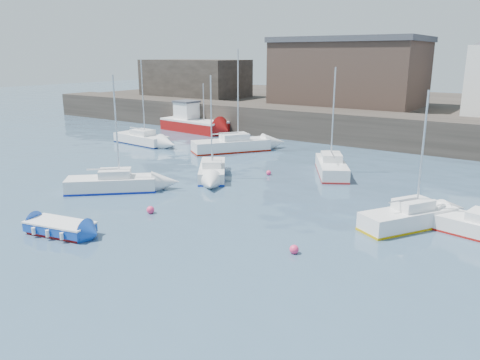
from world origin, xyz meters
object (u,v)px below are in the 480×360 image
Objects in this scene: sailboat_a at (112,183)px; sailboat_h at (231,145)px; fishing_boat at (193,122)px; sailboat_c at (409,217)px; sailboat_e at (141,139)px; sailboat_b at (212,170)px; sailboat_f at (331,167)px; blue_dinghy at (60,227)px; buoy_mid at (294,253)px; buoy_near at (151,213)px; buoy_far at (269,175)px.

sailboat_a is 14.79m from sailboat_h.
sailboat_a reaches higher than fishing_boat.
sailboat_e reaches higher than sailboat_c.
sailboat_b is at bearing -63.31° from sailboat_h.
fishing_boat is 21.00m from sailboat_b.
sailboat_h is (-10.85, 2.64, 0.05)m from sailboat_f.
sailboat_a is at bearing 120.11° from blue_dinghy.
sailboat_c is at bearing 62.08° from buoy_mid.
sailboat_h is (-4.82, 21.25, 0.22)m from blue_dinghy.
blue_dinghy is 32.11m from fishing_boat.
sailboat_h is at bearing 12.34° from sailboat_e.
sailboat_b is at bearing 169.96° from sailboat_c.
fishing_boat is at bearing 145.91° from sailboat_h.
buoy_near is 11.05m from buoy_far.
sailboat_c is at bearing -17.27° from sailboat_e.
sailboat_f is 4.66m from buoy_far.
blue_dinghy is 0.41× the size of sailboat_h.
buoy_near is at bearing -54.81° from fishing_boat.
sailboat_c is 0.90× the size of sailboat_f.
sailboat_b is (3.05, 6.59, -0.05)m from sailboat_a.
buoy_mid is at bearing -2.13° from buoy_near.
sailboat_e is at bearing 126.43° from blue_dinghy.
fishing_boat is (-15.21, 28.28, 0.69)m from blue_dinghy.
sailboat_f is (9.80, 12.11, 0.02)m from sailboat_a.
sailboat_b is 17.35× the size of buoy_mid.
sailboat_f is 11.17m from sailboat_h.
sailboat_f reaches higher than blue_dinghy.
sailboat_c is 6.96m from buoy_mid.
blue_dinghy is 15.92m from buoy_far.
sailboat_c is 15.98× the size of buoy_near.
blue_dinghy is 10.24× the size of buoy_far.
sailboat_b is 9.14m from sailboat_h.
sailboat_e is at bearing -83.50° from fishing_boat.
buoy_near is at bearing -75.80° from sailboat_b.
sailboat_c is 11.17m from sailboat_f.
buoy_mid is (14.25, -2.11, -0.51)m from sailboat_a.
sailboat_e is (-10.41, 12.71, 0.01)m from sailboat_a.
sailboat_e reaches higher than blue_dinghy.
sailboat_h reaches higher than fishing_boat.
buoy_far is (-8.07, 11.34, 0.00)m from buoy_mid.
blue_dinghy is 8.48× the size of buoy_near.
sailboat_c is at bearing -30.02° from sailboat_h.
sailboat_c reaches higher than fishing_boat.
sailboat_c is at bearing 12.96° from sailboat_a.
sailboat_b is 20.12× the size of buoy_far.
sailboat_e reaches higher than sailboat_a.
buoy_mid is at bearing -54.54° from buoy_far.
blue_dinghy is 17.31m from sailboat_c.
sailboat_a reaches higher than buoy_mid.
buoy_near is at bearing 73.56° from blue_dinghy.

